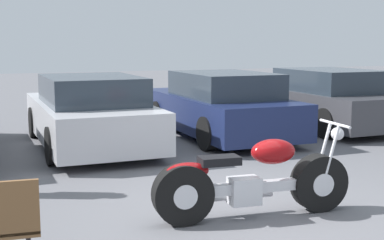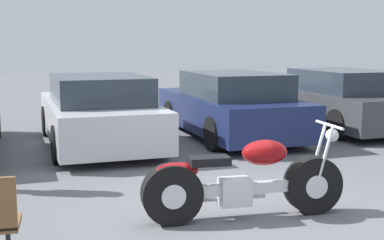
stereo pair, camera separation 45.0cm
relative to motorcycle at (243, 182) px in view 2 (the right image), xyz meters
name	(u,v)px [view 2 (the right image)]	position (x,y,z in m)	size (l,w,h in m)	color
ground_plane	(240,214)	(0.04, 0.16, -0.42)	(60.00, 60.00, 0.00)	slate
motorcycle	(243,182)	(0.00, 0.00, 0.00)	(2.31, 0.66, 1.03)	black
parked_car_silver	(99,112)	(-0.84, 4.75, 0.22)	(1.91, 4.39, 1.34)	#BCBCC1
parked_car_navy	(230,106)	(1.90, 4.89, 0.22)	(1.91, 4.39, 1.34)	#19234C
parked_car_dark_grey	(338,100)	(4.64, 5.11, 0.22)	(1.91, 4.39, 1.34)	#3D3D42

